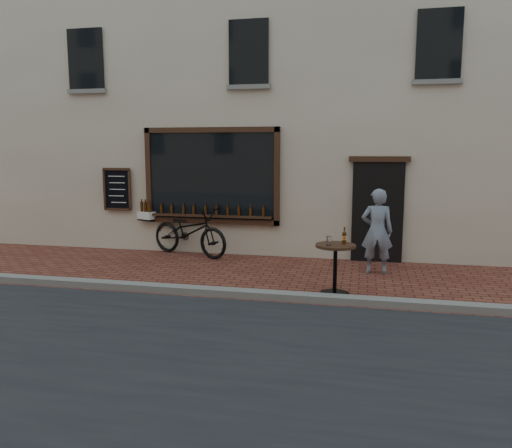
# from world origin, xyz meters

# --- Properties ---
(ground) EXTENTS (90.00, 90.00, 0.00)m
(ground) POSITION_xyz_m (0.00, 0.00, 0.00)
(ground) COLOR maroon
(ground) RESTS_ON ground
(kerb) EXTENTS (90.00, 0.25, 0.12)m
(kerb) POSITION_xyz_m (0.00, 0.20, 0.06)
(kerb) COLOR slate
(kerb) RESTS_ON ground
(shop_building) EXTENTS (28.00, 6.20, 10.00)m
(shop_building) POSITION_xyz_m (0.00, 6.50, 5.00)
(shop_building) COLOR beige
(shop_building) RESTS_ON ground
(cargo_bicycle) EXTENTS (2.56, 1.53, 1.21)m
(cargo_bicycle) POSITION_xyz_m (-2.40, 3.18, 0.58)
(cargo_bicycle) COLOR black
(cargo_bicycle) RESTS_ON ground
(bistro_table) EXTENTS (0.68, 0.68, 1.17)m
(bistro_table) POSITION_xyz_m (1.17, 0.67, 0.63)
(bistro_table) COLOR black
(bistro_table) RESTS_ON ground
(pedestrian) EXTENTS (0.63, 0.42, 1.71)m
(pedestrian) POSITION_xyz_m (1.88, 2.38, 0.85)
(pedestrian) COLOR slate
(pedestrian) RESTS_ON ground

